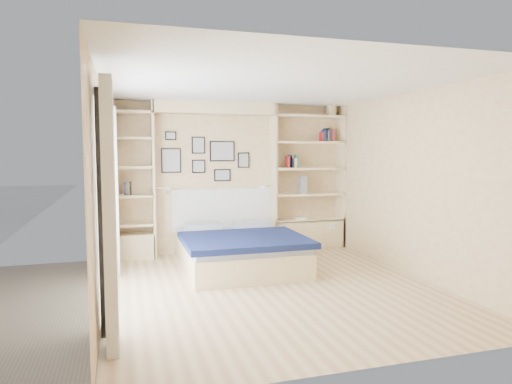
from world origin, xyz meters
name	(u,v)px	position (x,y,z in m)	size (l,w,h in m)	color
ground	(272,287)	(0.00, 0.00, 0.00)	(4.50, 4.50, 0.00)	#CEB381
room_shell	(217,192)	(-0.39, 1.52, 1.08)	(4.50, 4.50, 4.50)	beige
bed	(238,249)	(-0.16, 1.11, 0.27)	(1.70, 2.19, 1.07)	beige
photo_gallery	(204,157)	(-0.45, 2.22, 1.60)	(1.48, 0.02, 0.82)	black
reading_lamps	(216,188)	(-0.30, 2.00, 1.10)	(1.92, 0.12, 0.15)	silver
shelf_decor	(296,151)	(1.12, 2.07, 1.70)	(3.61, 0.23, 2.03)	#A51E1E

